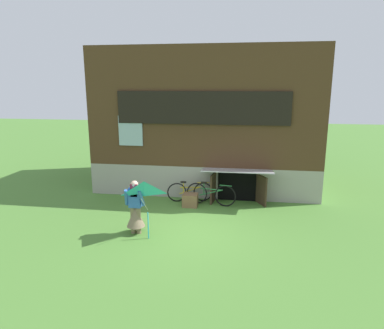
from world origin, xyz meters
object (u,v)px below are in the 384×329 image
at_px(person, 135,211).
at_px(bicycle_yellow, 190,192).
at_px(bicycle_green, 211,194).
at_px(wooden_crate, 190,200).
at_px(kite, 144,197).

height_order(person, bicycle_yellow, person).
relative_size(person, bicycle_yellow, 0.96).
distance_m(bicycle_green, bicycle_yellow, 0.83).
bearing_deg(wooden_crate, kite, -104.02).
xyz_separation_m(person, bicycle_green, (1.88, 2.73, -0.26)).
xyz_separation_m(bicycle_green, bicycle_yellow, (-0.79, 0.26, -0.03)).
distance_m(person, wooden_crate, 2.77).
relative_size(bicycle_green, bicycle_yellow, 1.09).
distance_m(bicycle_green, wooden_crate, 0.76).
bearing_deg(bicycle_yellow, bicycle_green, -30.06).
relative_size(bicycle_yellow, wooden_crate, 3.14).
bearing_deg(bicycle_yellow, wooden_crate, -91.62).
relative_size(kite, bicycle_green, 0.90).
bearing_deg(person, bicycle_green, 67.16).
bearing_deg(kite, bicycle_green, 66.16).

